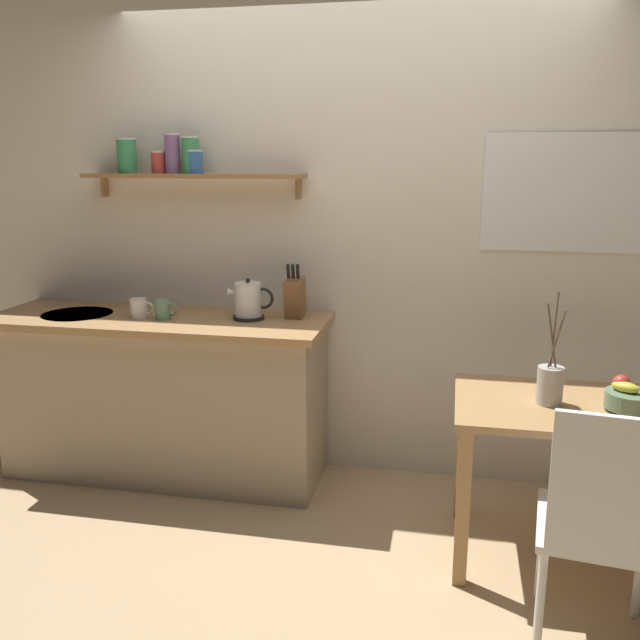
{
  "coord_description": "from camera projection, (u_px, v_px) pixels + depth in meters",
  "views": [
    {
      "loc": [
        0.56,
        -2.98,
        1.74
      ],
      "look_at": [
        -0.1,
        0.25,
        0.95
      ],
      "focal_mm": 37.97,
      "sensor_mm": 36.0,
      "label": 1
    }
  ],
  "objects": [
    {
      "name": "coffee_mug_spare",
      "position": [
        163.0,
        309.0,
        3.55
      ],
      "size": [
        0.12,
        0.08,
        0.11
      ],
      "color": "slate",
      "rests_on": "kitchen_counter"
    },
    {
      "name": "dining_chair_near",
      "position": [
        602.0,
        521.0,
        2.32
      ],
      "size": [
        0.47,
        0.49,
        0.95
      ],
      "color": "white",
      "rests_on": "ground_plane"
    },
    {
      "name": "kitchen_counter",
      "position": [
        163.0,
        395.0,
        3.75
      ],
      "size": [
        1.83,
        0.63,
        0.91
      ],
      "color": "tan",
      "rests_on": "ground_plane"
    },
    {
      "name": "dining_table",
      "position": [
        577.0,
        431.0,
        2.89
      ],
      "size": [
        1.03,
        0.67,
        0.73
      ],
      "color": "tan",
      "rests_on": "ground_plane"
    },
    {
      "name": "ground_plane",
      "position": [
        330.0,
        518.0,
        3.36
      ],
      "size": [
        14.0,
        14.0,
        0.0
      ],
      "primitive_type": "plane",
      "color": "tan"
    },
    {
      "name": "twig_vase",
      "position": [
        550.0,
        384.0,
        2.85
      ],
      "size": [
        0.11,
        0.11,
        0.48
      ],
      "color": "#B7B2A8",
      "rests_on": "dining_table"
    },
    {
      "name": "back_wall",
      "position": [
        390.0,
        233.0,
        3.62
      ],
      "size": [
        6.8,
        0.11,
        2.7
      ],
      "color": "silver",
      "rests_on": "ground_plane"
    },
    {
      "name": "wall_shelf",
      "position": [
        177.0,
        165.0,
        3.61
      ],
      "size": [
        1.22,
        0.2,
        0.34
      ],
      "color": "#9E6B3D"
    },
    {
      "name": "knife_block",
      "position": [
        295.0,
        297.0,
        3.57
      ],
      "size": [
        0.09,
        0.17,
        0.29
      ],
      "color": "brown",
      "rests_on": "kitchen_counter"
    },
    {
      "name": "fruit_bowl",
      "position": [
        629.0,
        398.0,
        2.77
      ],
      "size": [
        0.2,
        0.2,
        0.14
      ],
      "color": "slate",
      "rests_on": "dining_table"
    },
    {
      "name": "electric_kettle",
      "position": [
        249.0,
        301.0,
        3.55
      ],
      "size": [
        0.25,
        0.17,
        0.22
      ],
      "color": "black",
      "rests_on": "kitchen_counter"
    },
    {
      "name": "coffee_mug_by_sink",
      "position": [
        139.0,
        308.0,
        3.59
      ],
      "size": [
        0.13,
        0.09,
        0.1
      ],
      "color": "white",
      "rests_on": "kitchen_counter"
    }
  ]
}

